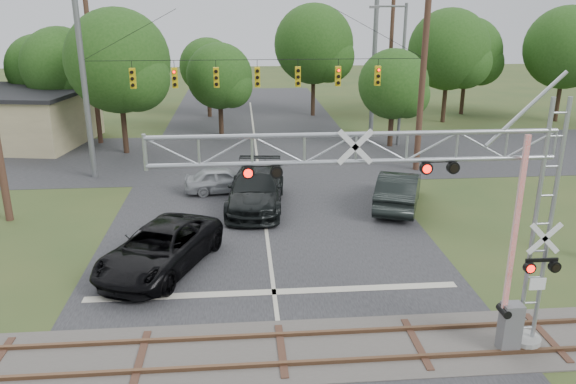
{
  "coord_description": "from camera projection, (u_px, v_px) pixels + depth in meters",
  "views": [
    {
      "loc": [
        -0.99,
        -11.87,
        9.56
      ],
      "look_at": [
        0.66,
        7.5,
        3.01
      ],
      "focal_mm": 35.0,
      "sensor_mm": 36.0,
      "label": 1
    }
  ],
  "objects": [
    {
      "name": "traffic_signal_span",
      "position": [
        273.0,
        75.0,
        31.46
      ],
      "size": [
        19.34,
        0.36,
        11.5
      ],
      "color": "slate",
      "rests_on": "ground"
    },
    {
      "name": "suv_dark",
      "position": [
        398.0,
        190.0,
        27.52
      ],
      "size": [
        3.67,
        5.73,
        1.78
      ],
      "primitive_type": "imported",
      "rotation": [
        0.0,
        0.0,
        2.78
      ],
      "color": "black",
      "rests_on": "ground"
    },
    {
      "name": "treeline",
      "position": [
        282.0,
        57.0,
        43.79
      ],
      "size": [
        54.69,
        18.88,
        9.65
      ],
      "color": "#322217",
      "rests_on": "ground"
    },
    {
      "name": "crossing_gantry",
      "position": [
        430.0,
        205.0,
        14.75
      ],
      "size": [
        11.03,
        0.94,
        7.32
      ],
      "color": "gray",
      "rests_on": "ground"
    },
    {
      "name": "car_dark",
      "position": [
        256.0,
        189.0,
        27.46
      ],
      "size": [
        3.27,
        6.66,
        1.86
      ],
      "primitive_type": "imported",
      "rotation": [
        0.0,
        0.0,
        -0.11
      ],
      "color": "black",
      "rests_on": "ground"
    },
    {
      "name": "streetlight",
      "position": [
        400.0,
        68.0,
        38.11
      ],
      "size": [
        2.56,
        0.27,
        9.6
      ],
      "color": "slate",
      "rests_on": "ground"
    },
    {
      "name": "sedan_silver",
      "position": [
        223.0,
        180.0,
        29.75
      ],
      "size": [
        4.19,
        2.1,
        1.37
      ],
      "primitive_type": "imported",
      "rotation": [
        0.0,
        0.0,
        1.69
      ],
      "color": "#9DA1A5",
      "rests_on": "ground"
    },
    {
      "name": "railroad_track",
      "position": [
        281.0,
        351.0,
        16.21
      ],
      "size": [
        90.0,
        3.2,
        0.17
      ],
      "color": "#48453F",
      "rests_on": "ground"
    },
    {
      "name": "road_cross",
      "position": [
        257.0,
        156.0,
        36.99
      ],
      "size": [
        90.0,
        12.0,
        0.02
      ],
      "primitive_type": "cube",
      "color": "#242426",
      "rests_on": "ground"
    },
    {
      "name": "pickup_black",
      "position": [
        160.0,
        248.0,
        21.02
      ],
      "size": [
        4.92,
        6.68,
        1.69
      ],
      "primitive_type": "imported",
      "rotation": [
        0.0,
        0.0,
        -0.4
      ],
      "color": "black",
      "rests_on": "ground"
    },
    {
      "name": "utility_poles",
      "position": [
        300.0,
        58.0,
        34.03
      ],
      "size": [
        26.75,
        30.35,
        14.29
      ],
      "color": "#442A1F",
      "rests_on": "ground"
    },
    {
      "name": "road_main",
      "position": [
        268.0,
        241.0,
        23.77
      ],
      "size": [
        14.0,
        90.0,
        0.02
      ],
      "primitive_type": "cube",
      "color": "#242426",
      "rests_on": "ground"
    }
  ]
}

